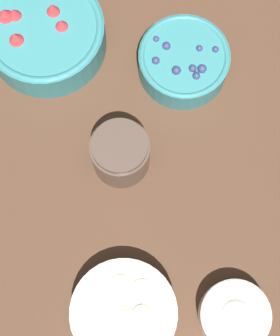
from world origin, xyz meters
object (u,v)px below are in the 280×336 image
bowl_strawberries (45,34)px  jar_chocolate (120,154)px  bowl_cream (235,315)px  bowl_blueberries (184,61)px  bowl_bananas (124,313)px

bowl_strawberries → jar_chocolate: jar_chocolate is taller
bowl_strawberries → bowl_cream: bearing=39.2°
jar_chocolate → bowl_strawberries: bearing=-142.8°
bowl_blueberries → jar_chocolate: (0.18, -0.09, 0.01)m
bowl_blueberries → jar_chocolate: jar_chocolate is taller
bowl_blueberries → bowl_bananas: 0.44m
bowl_strawberries → bowl_cream: 0.58m
bowl_cream → jar_chocolate: 0.32m
bowl_cream → jar_chocolate: bearing=-139.2°
jar_chocolate → bowl_cream: bearing=40.8°
bowl_bananas → bowl_cream: size_ratio=1.50×
bowl_strawberries → jar_chocolate: bearing=37.2°
bowl_bananas → bowl_blueberries: bearing=172.4°
bowl_blueberries → bowl_cream: (0.42, 0.12, -0.01)m
bowl_strawberries → bowl_blueberries: 0.25m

